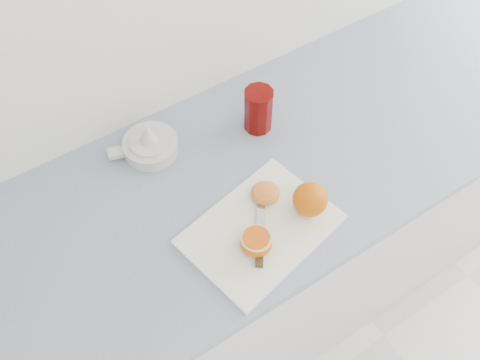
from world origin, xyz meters
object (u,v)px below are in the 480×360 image
at_px(citrus_juicer, 150,144).
at_px(red_tumbler, 258,111).
at_px(half_orange, 256,242).
at_px(counter, 228,266).
at_px(cutting_board, 261,230).

bearing_deg(citrus_juicer, red_tumbler, -16.17).
distance_m(half_orange, red_tumbler, 0.37).
bearing_deg(red_tumbler, counter, -147.45).
xyz_separation_m(counter, cutting_board, (-0.00, -0.16, 0.45)).
bearing_deg(cutting_board, counter, 89.26).
bearing_deg(half_orange, citrus_juicer, 99.61).
relative_size(half_orange, red_tumbler, 0.57).
bearing_deg(red_tumbler, cutting_board, -123.07).
distance_m(counter, cutting_board, 0.48).
bearing_deg(citrus_juicer, counter, -61.66).
xyz_separation_m(counter, citrus_juicer, (-0.10, 0.19, 0.47)).
distance_m(citrus_juicer, red_tumbler, 0.29).
bearing_deg(red_tumbler, half_orange, -124.88).
bearing_deg(half_orange, red_tumbler, 55.12).
xyz_separation_m(counter, red_tumbler, (0.17, 0.11, 0.50)).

